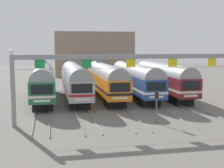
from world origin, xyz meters
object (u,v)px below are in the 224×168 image
commuter_train_orange (106,79)px  commuter_train_maroon (163,78)px  commuter_train_green (43,80)px  commuter_train_stainless (75,80)px  commuter_train_blue (135,78)px  catenary_gantry (131,67)px  yard_signal_mast (157,101)px

commuter_train_orange → commuter_train_maroon: (8.46, -0.00, -0.00)m
commuter_train_green → commuter_train_stainless: bearing=-0.1°
commuter_train_stainless → commuter_train_maroon: bearing=0.0°
commuter_train_blue → catenary_gantry: (-4.23, -13.50, 2.57)m
commuter_train_orange → commuter_train_blue: size_ratio=1.00×
catenary_gantry → commuter_train_orange: bearing=90.0°
yard_signal_mast → commuter_train_maroon: bearing=67.1°
commuter_train_blue → commuter_train_stainless: bearing=-180.0°
commuter_train_stainless → commuter_train_orange: commuter_train_orange is taller
catenary_gantry → yard_signal_mast: size_ratio=7.27×
commuter_train_orange → yard_signal_mast: 15.18m
commuter_train_blue → yard_signal_mast: 15.18m
commuter_train_blue → yard_signal_mast: size_ratio=5.93×
commuter_train_stainless → commuter_train_blue: size_ratio=1.00×
catenary_gantry → yard_signal_mast: bearing=-35.8°
commuter_train_stainless → yard_signal_mast: (6.35, -15.02, -0.56)m
commuter_train_orange → commuter_train_maroon: size_ratio=1.00×
commuter_train_orange → commuter_train_blue: (4.23, 0.00, 0.00)m
yard_signal_mast → commuter_train_orange: bearing=98.0°
commuter_train_stainless → yard_signal_mast: commuter_train_stainless is taller
commuter_train_stainless → yard_signal_mast: size_ratio=5.93×
commuter_train_maroon → commuter_train_orange: bearing=180.0°
commuter_train_orange → commuter_train_blue: bearing=0.0°
commuter_train_stainless → yard_signal_mast: 16.31m
commuter_train_stainless → catenary_gantry: 14.37m
commuter_train_stainless → commuter_train_green: bearing=179.9°
commuter_train_green → commuter_train_blue: (12.69, 0.00, 0.00)m
commuter_train_green → commuter_train_orange: size_ratio=1.00×
commuter_train_green → commuter_train_blue: bearing=0.0°
commuter_train_green → yard_signal_mast: 18.38m
catenary_gantry → yard_signal_mast: (2.12, -1.52, -3.14)m
commuter_train_green → catenary_gantry: bearing=-57.9°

